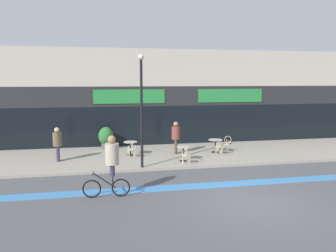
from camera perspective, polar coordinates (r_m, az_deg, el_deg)
The scene contains 16 objects.
ground_plane at distance 11.58m, azimuth 14.09°, elevation -12.89°, with size 120.00×120.00×0.00m, color #4C4C51.
sidewalk_slab at distance 18.10m, azimuth 4.32°, elevation -4.89°, with size 40.00×5.50×0.12m, color gray.
storefront_facade at distance 22.26m, azimuth 1.17°, elevation 5.10°, with size 40.00×4.06×5.97m.
bike_lane_stripe at distance 13.36m, azimuth 10.30°, elevation -9.91°, with size 36.00×0.70×0.01m, color #3D7AB7.
bistro_table_0 at distance 17.48m, azimuth -6.56°, elevation -3.41°, with size 0.72×0.72×0.74m.
bistro_table_1 at distance 16.15m, azimuth 2.64°, elevation -4.36°, with size 0.63×0.63×0.73m.
bistro_table_2 at distance 18.27m, azimuth 8.26°, elevation -2.97°, with size 0.78×0.78×0.72m.
cafe_chair_0_near at distance 16.88m, azimuth -6.36°, elevation -3.85°, with size 0.45×0.60×0.90m.
cafe_chair_1_near at distance 15.55m, azimuth 3.16°, elevation -4.83°, with size 0.44×0.59×0.90m.
cafe_chair_2_near at distance 17.69m, azimuth 8.92°, elevation -3.35°, with size 0.41×0.58×0.90m.
cafe_chair_2_side at distance 18.49m, azimuth 10.09°, elevation -2.90°, with size 0.58×0.41×0.90m.
planter_pot at distance 19.38m, azimuth -10.73°, elevation -1.92°, with size 0.88×0.88×1.28m.
lamp_post at distance 14.70m, azimuth -4.64°, elevation 4.00°, with size 0.26×0.26×5.10m.
cyclist_0 at distance 11.58m, azimuth -9.90°, elevation -5.90°, with size 1.65×0.53×2.19m.
pedestrian_near_end at distance 17.70m, azimuth 1.37°, elevation -1.54°, with size 0.55×0.55×1.75m.
pedestrian_far_end at distance 16.93m, azimuth -18.71°, elevation -2.53°, with size 0.54×0.54×1.68m.
Camera 1 is at (-4.71, -9.77, 4.07)m, focal length 35.00 mm.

